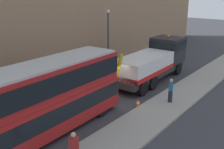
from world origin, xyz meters
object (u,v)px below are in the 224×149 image
Objects in this scene: recovery_tow_truck at (154,61)px; street_lamp at (108,34)px; double_decker_bus at (39,99)px; traffic_cone_near_bus at (138,104)px; pedestrian_bystander at (171,91)px.

recovery_tow_truck is 1.75× the size of street_lamp.
traffic_cone_near_bus is (6.32, -2.18, -1.89)m from double_decker_bus.
traffic_cone_near_bus is 10.66m from street_lamp.
traffic_cone_near_bus is (-2.03, 1.38, -0.64)m from pedestrian_bystander.
double_decker_bus reaches higher than pedestrian_bystander.
street_lamp reaches higher than traffic_cone_near_bus.
recovery_tow_truck is 0.92× the size of double_decker_bus.
recovery_tow_truck is at bearing 20.23° from traffic_cone_near_bus.
double_decker_bus is 1.90× the size of street_lamp.
traffic_cone_near_bus is at bearing -20.47° from double_decker_bus.
double_decker_bus is 15.41× the size of traffic_cone_near_bus.
pedestrian_bystander is at bearing -139.05° from recovery_tow_truck.
street_lamp is at bearing -55.19° from pedestrian_bystander.
traffic_cone_near_bus is at bearing -161.23° from recovery_tow_truck.
recovery_tow_truck is 14.13× the size of traffic_cone_near_bus.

